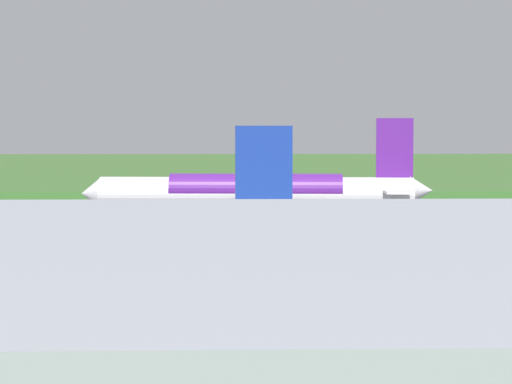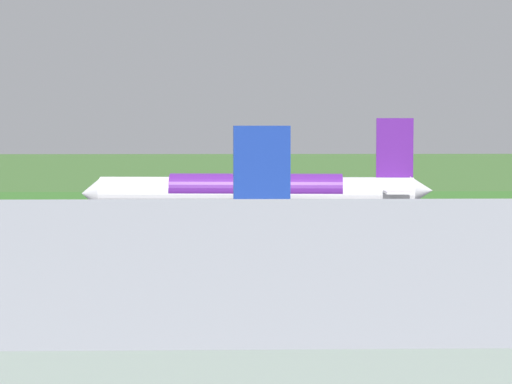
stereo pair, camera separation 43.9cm
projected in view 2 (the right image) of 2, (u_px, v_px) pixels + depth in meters
The scene contains 8 objects.
ground_plane at pixel (304, 221), 157.56m from camera, with size 800.00×800.00×0.00m, color #3D662D.
runway_asphalt at pixel (304, 221), 157.56m from camera, with size 600.00×33.61×0.06m, color #38383D.
apron_concrete at pixel (350, 278), 98.11m from camera, with size 440.00×110.00×0.05m, color gray.
grass_verge_foreground at pixel (291, 205), 189.62m from camera, with size 600.00×80.00×0.04m, color #346B27.
airliner_main at pixel (258, 193), 157.07m from camera, with size 54.15×44.31×15.88m.
airliner_parked_mid at pixel (47, 246), 90.42m from camera, with size 49.85×40.84×14.54m.
no_stopping_sign at pixel (402, 197), 191.44m from camera, with size 0.60×0.10×2.34m.
traffic_cone_orange at pixel (377, 204), 189.19m from camera, with size 0.40×0.40×0.55m, color orange.
Camera 2 is at (11.66, 156.71, 14.38)m, focal length 71.97 mm.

